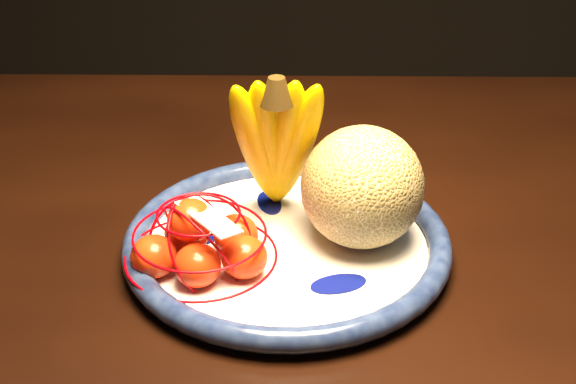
# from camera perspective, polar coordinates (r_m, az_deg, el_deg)

# --- Properties ---
(dining_table) EXTENTS (1.68, 1.10, 0.80)m
(dining_table) POSITION_cam_1_polar(r_m,az_deg,el_deg) (0.92, 2.37, -8.00)
(dining_table) COLOR black
(dining_table) RESTS_ON ground
(fruit_bowl) EXTENTS (0.34, 0.34, 0.03)m
(fruit_bowl) POSITION_cam_1_polar(r_m,az_deg,el_deg) (0.84, -0.07, -3.67)
(fruit_bowl) COLOR white
(fruit_bowl) RESTS_ON dining_table
(cantaloupe) EXTENTS (0.13, 0.13, 0.13)m
(cantaloupe) POSITION_cam_1_polar(r_m,az_deg,el_deg) (0.82, 5.31, 0.36)
(cantaloupe) COLOR olive
(cantaloupe) RESTS_ON fruit_bowl
(banana_bunch) EXTENTS (0.13, 0.12, 0.19)m
(banana_bunch) POSITION_cam_1_polar(r_m,az_deg,el_deg) (0.84, -0.82, 3.88)
(banana_bunch) COLOR #FFBE00
(banana_bunch) RESTS_ON fruit_bowl
(mandarin_bag) EXTENTS (0.16, 0.16, 0.10)m
(mandarin_bag) POSITION_cam_1_polar(r_m,az_deg,el_deg) (0.80, -6.19, -3.69)
(mandarin_bag) COLOR #FF3513
(mandarin_bag) RESTS_ON fruit_bowl
(price_tag) EXTENTS (0.07, 0.07, 0.01)m
(price_tag) POSITION_cam_1_polar(r_m,az_deg,el_deg) (0.76, -5.68, -1.79)
(price_tag) COLOR white
(price_tag) RESTS_ON mandarin_bag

